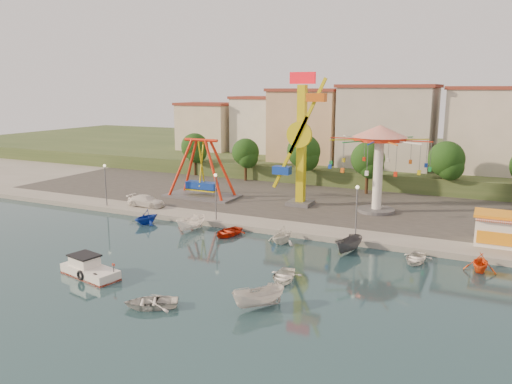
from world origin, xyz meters
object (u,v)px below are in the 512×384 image
Objects in this scene: cabin_motorboat at (89,270)px; skiff at (259,298)px; kamikaze_tower at (302,143)px; rowboat_a at (283,276)px; pirate_ship_ride at (202,170)px; van at (146,201)px; wave_swinger at (379,149)px.

cabin_motorboat reaches higher than skiff.
rowboat_a is at bearing -72.90° from kamikaze_tower.
cabin_motorboat is at bearing -104.98° from kamikaze_tower.
kamikaze_tower is at bearing 4.50° from pirate_ship_ride.
kamikaze_tower is (14.01, 1.10, 4.17)m from pirate_ship_ride.
rowboat_a is 5.46m from skiff.
skiff is (21.45, -27.27, -3.61)m from pirate_ship_ride.
cabin_motorboat is 1.18× the size of van.
cabin_motorboat is (6.27, -27.81, -3.88)m from pirate_ship_ride.
wave_swinger reaches higher than skiff.
pirate_ship_ride reaches higher than rowboat_a.
wave_swinger reaches higher than cabin_motorboat.
pirate_ship_ride is 2.48× the size of skiff.
pirate_ship_ride is 1.74× the size of cabin_motorboat.
pirate_ship_ride is 28.77m from cabin_motorboat.
pirate_ship_ride reaches higher than van.
wave_swinger is (9.26, 0.82, -0.36)m from kamikaze_tower.
skiff is at bearing -51.81° from pirate_ship_ride.
skiff is 0.83× the size of van.
pirate_ship_ride is 2.76× the size of rowboat_a.
kamikaze_tower reaches higher than pirate_ship_ride.
van is at bearing -179.71° from skiff.
cabin_motorboat is 1.59× the size of rowboat_a.
cabin_motorboat is 1.42× the size of skiff.
wave_swinger is at bearing 4.72° from pirate_ship_ride.
rowboat_a is 0.74× the size of van.
kamikaze_tower is at bearing -65.01° from van.
rowboat_a is at bearing -95.30° from wave_swinger.
van is at bearing 127.81° from cabin_motorboat.
pirate_ship_ride is 30.61m from rowboat_a.
cabin_motorboat is at bearing -119.75° from wave_swinger.
rowboat_a is at bearing -121.83° from van.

